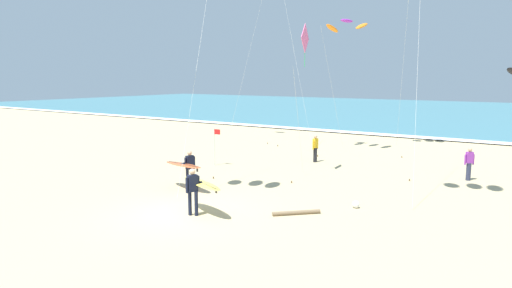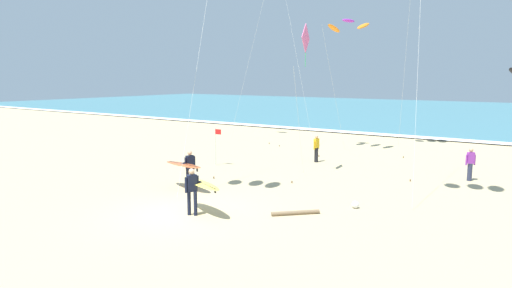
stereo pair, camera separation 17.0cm
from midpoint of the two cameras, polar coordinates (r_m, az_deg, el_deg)
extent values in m
plane|color=tan|center=(16.86, -8.89, -8.58)|extent=(160.00, 160.00, 0.00)
cube|color=teal|center=(68.19, 25.16, 3.56)|extent=(160.00, 60.00, 0.08)
cube|color=white|center=(39.32, 17.86, 1.00)|extent=(160.00, 1.65, 0.01)
cylinder|color=black|center=(16.48, -8.13, -7.37)|extent=(0.13, 0.13, 0.88)
cylinder|color=black|center=(16.40, -7.33, -7.44)|extent=(0.13, 0.13, 0.88)
cube|color=black|center=(16.25, -7.78, -4.89)|extent=(0.30, 0.39, 0.60)
cube|color=white|center=(16.34, -7.96, -4.68)|extent=(0.08, 0.19, 0.32)
sphere|color=tan|center=(16.16, -7.81, -3.44)|extent=(0.21, 0.21, 0.21)
cylinder|color=black|center=(16.16, -8.51, -5.13)|extent=(0.09, 0.09, 0.56)
cylinder|color=black|center=(16.33, -7.07, -4.42)|extent=(0.09, 0.09, 0.26)
cylinder|color=black|center=(16.46, -6.89, -4.78)|extent=(0.26, 0.16, 0.14)
ellipsoid|color=#EFD14C|center=(16.43, -6.66, -4.94)|extent=(2.48, 1.38, 0.12)
cube|color=#333333|center=(16.42, -6.66, -4.82)|extent=(2.01, 0.76, 0.05)
cube|color=#262628|center=(15.59, -4.85, -5.92)|extent=(0.12, 0.05, 0.14)
cylinder|color=black|center=(20.36, -8.37, -4.32)|extent=(0.13, 0.13, 0.88)
cylinder|color=black|center=(20.29, -7.69, -4.35)|extent=(0.13, 0.13, 0.88)
cube|color=black|center=(20.17, -8.07, -2.29)|extent=(0.28, 0.38, 0.60)
cube|color=white|center=(20.25, -8.24, -2.13)|extent=(0.06, 0.20, 0.32)
sphere|color=tan|center=(20.10, -8.09, -1.11)|extent=(0.21, 0.21, 0.21)
cylinder|color=black|center=(20.03, -8.63, -2.06)|extent=(0.09, 0.09, 0.26)
cylinder|color=black|center=(20.06, -8.93, -2.43)|extent=(0.26, 0.14, 0.14)
cylinder|color=black|center=(20.31, -7.53, -2.32)|extent=(0.09, 0.09, 0.56)
ellipsoid|color=orange|center=(19.99, -8.93, -2.58)|extent=(2.65, 1.19, 0.14)
cube|color=#333333|center=(19.99, -8.93, -2.47)|extent=(2.21, 0.57, 0.07)
cube|color=#262628|center=(19.12, -7.16, -3.26)|extent=(0.12, 0.04, 0.14)
cube|color=pink|center=(22.70, 6.49, 13.11)|extent=(0.35, 1.36, 1.39)
cylinder|color=green|center=(22.64, 6.44, 10.48)|extent=(0.02, 0.02, 0.69)
cylinder|color=silver|center=(21.77, 5.62, 2.70)|extent=(0.47, 1.97, 5.29)
cylinder|color=brown|center=(21.25, 4.77, -4.79)|extent=(0.06, 0.06, 0.10)
cylinder|color=silver|center=(19.79, 20.05, 11.92)|extent=(1.45, 4.78, 12.36)
cylinder|color=brown|center=(22.76, 19.04, -4.35)|extent=(0.06, 0.06, 0.10)
cylinder|color=silver|center=(31.02, 5.38, 10.46)|extent=(2.96, 0.37, 11.84)
cylinder|color=brown|center=(32.27, 3.10, -0.22)|extent=(0.06, 0.06, 0.10)
cylinder|color=silver|center=(34.64, -0.77, 10.35)|extent=(4.28, 0.87, 11.91)
cylinder|color=brown|center=(33.43, 1.81, 0.09)|extent=(0.06, 0.06, 0.10)
ellipsoid|color=orange|center=(30.20, 13.51, 14.26)|extent=(0.62, 1.39, 0.61)
ellipsoid|color=purple|center=(30.77, 11.71, 14.96)|extent=(0.62, 1.39, 0.20)
ellipsoid|color=orange|center=(31.28, 9.93, 14.15)|extent=(0.62, 1.39, 0.61)
cylinder|color=silver|center=(29.26, 9.94, 6.63)|extent=(0.38, 3.06, 7.89)
cylinder|color=brown|center=(28.37, 8.10, -1.49)|extent=(0.06, 0.06, 0.10)
cylinder|color=silver|center=(19.82, -7.43, 8.14)|extent=(1.25, 3.80, 9.46)
cylinder|color=brown|center=(22.19, -5.11, -4.23)|extent=(0.06, 0.06, 0.10)
cylinder|color=silver|center=(30.83, 18.35, 9.03)|extent=(1.56, 3.94, 10.70)
cylinder|color=brown|center=(29.13, 18.22, -1.58)|extent=(0.06, 0.06, 0.10)
cylinder|color=black|center=(26.51, 7.77, -1.37)|extent=(0.22, 0.22, 0.84)
cube|color=gold|center=(26.41, 7.80, 0.10)|extent=(0.23, 0.34, 0.54)
sphere|color=tan|center=(26.35, 7.82, 0.92)|extent=(0.20, 0.20, 0.20)
cylinder|color=gold|center=(26.25, 7.53, -0.16)|extent=(0.08, 0.08, 0.50)
cylinder|color=gold|center=(26.59, 8.06, -0.06)|extent=(0.08, 0.08, 0.50)
cylinder|color=#2D334C|center=(23.90, 25.49, -3.21)|extent=(0.22, 0.22, 0.84)
cube|color=purple|center=(23.78, 25.59, -1.58)|extent=(0.36, 0.35, 0.54)
sphere|color=tan|center=(23.72, 25.65, -0.68)|extent=(0.20, 0.20, 0.20)
cylinder|color=purple|center=(23.68, 25.14, -1.83)|extent=(0.08, 0.08, 0.50)
cylinder|color=purple|center=(23.90, 26.00, -1.80)|extent=(0.08, 0.08, 0.50)
cylinder|color=silver|center=(25.35, -4.96, -0.34)|extent=(0.05, 0.05, 2.10)
cube|color=red|center=(25.10, -4.60, 1.54)|extent=(0.40, 0.02, 0.28)
sphere|color=white|center=(17.64, 12.66, -7.44)|extent=(0.28, 0.28, 0.28)
cylinder|color=#846B4C|center=(16.52, 5.30, -8.61)|extent=(1.35, 1.37, 0.15)
camera|label=1|loc=(0.08, -89.75, 0.04)|focal=31.78mm
camera|label=2|loc=(0.08, 90.25, -0.04)|focal=31.78mm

